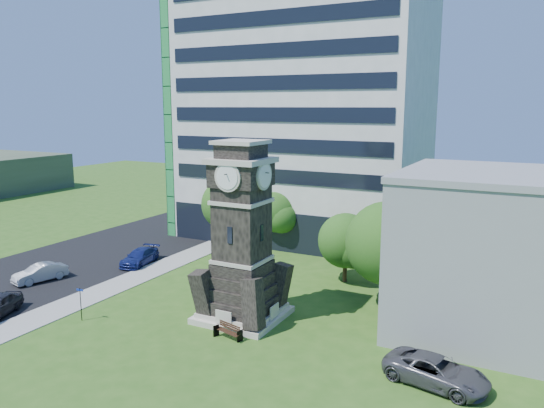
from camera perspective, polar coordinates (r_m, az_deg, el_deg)
The scene contains 15 objects.
ground at distance 37.55m, azimuth -8.78°, elevation -12.20°, with size 160.00×160.00×0.00m, color #2D5618.
sidewalk at distance 46.87m, azimuth -14.61°, elevation -7.72°, with size 3.00×70.00×0.06m, color gray.
street at distance 52.77m, azimuth -21.53°, elevation -6.10°, with size 14.00×80.00×0.02m, color black.
clock_tower at distance 35.85m, azimuth -3.24°, elevation -4.28°, with size 5.40×5.40×12.22m.
office_tall at distance 58.72m, azimuth 3.48°, elevation 10.29°, with size 26.20×15.11×28.60m.
office_low at distance 36.93m, azimuth 25.43°, elevation -4.99°, with size 15.20×12.20×10.40m.
car_street_mid at distance 48.55m, azimuth -23.68°, elevation -6.80°, with size 1.51×4.34×1.43m, color #9D9FA4.
car_street_north at distance 50.65m, azimuth -14.06°, elevation -5.54°, with size 1.95×4.79×1.39m, color navy.
car_east_lot at distance 30.29m, azimuth 17.27°, elevation -16.81°, with size 2.51×5.45×1.51m, color #4B4A4F.
park_bench at distance 34.34m, azimuth -4.71°, elevation -13.43°, with size 1.86×0.50×0.96m.
street_sign at distance 38.73m, azimuth -19.90°, elevation -9.71°, with size 0.56×0.06×2.32m.
tree_nw at distance 56.33m, azimuth -4.82°, elevation -0.22°, with size 5.96×5.42×6.85m.
tree_nc at distance 53.37m, azimuth 0.52°, elevation -1.01°, with size 4.62×4.20×6.02m.
tree_ne at distance 44.06m, azimuth 7.99°, elevation -4.10°, with size 5.00×4.55×5.80m.
tree_east at distance 38.48m, azimuth 12.41°, elevation -4.43°, with size 6.56×5.96×7.84m.
Camera 1 is at (20.79, -27.75, 14.42)m, focal length 35.00 mm.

